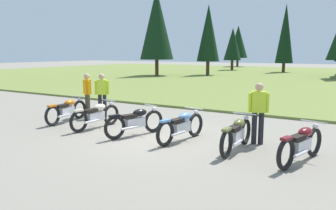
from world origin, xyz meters
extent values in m
plane|color=gray|center=(0.00, 0.00, 0.00)|extent=(140.00, 140.00, 0.00)
cube|color=olive|center=(0.00, 26.91, 0.05)|extent=(80.00, 44.00, 0.10)
cylinder|color=#47331E|center=(-14.06, 21.13, 0.88)|extent=(0.36, 0.36, 1.75)
cone|color=black|center=(-14.06, 21.13, 5.28)|extent=(3.40, 3.40, 7.05)
cylinder|color=#47331E|center=(-9.94, 24.57, 0.77)|extent=(0.36, 0.36, 1.54)
cone|color=black|center=(-9.94, 24.57, 4.44)|extent=(2.36, 2.36, 5.80)
cylinder|color=#47331E|center=(-11.54, 35.66, 0.71)|extent=(0.36, 0.36, 1.43)
cone|color=black|center=(-11.54, 35.66, 3.56)|extent=(2.35, 2.35, 4.28)
cylinder|color=#47331E|center=(-4.41, 34.11, 0.60)|extent=(0.36, 0.36, 1.19)
cone|color=black|center=(-4.41, 34.11, 4.67)|extent=(2.08, 2.08, 6.94)
cylinder|color=#47331E|center=(-14.82, 46.60, 0.78)|extent=(0.36, 0.36, 1.55)
cone|color=black|center=(-14.82, 46.60, 4.19)|extent=(3.20, 3.20, 5.27)
torus|color=black|center=(-4.11, 0.93, 0.35)|extent=(0.19, 0.71, 0.70)
torus|color=black|center=(-3.93, -0.46, 0.35)|extent=(0.19, 0.71, 0.70)
cube|color=silver|center=(-4.02, 0.24, 0.40)|extent=(0.28, 0.66, 0.28)
ellipsoid|color=orange|center=(-4.05, 0.42, 0.68)|extent=(0.32, 0.51, 0.22)
cube|color=black|center=(-3.99, 0.02, 0.62)|extent=(0.28, 0.50, 0.10)
cube|color=orange|center=(-3.93, -0.46, 0.69)|extent=(0.18, 0.34, 0.06)
cylinder|color=silver|center=(-4.10, 0.83, 0.86)|extent=(0.62, 0.11, 0.03)
sphere|color=silver|center=(-4.11, 0.95, 0.73)|extent=(0.14, 0.14, 0.14)
cylinder|color=silver|center=(-3.85, -0.04, 0.30)|extent=(0.14, 0.55, 0.07)
torus|color=black|center=(-2.38, 0.73, 0.35)|extent=(0.14, 0.70, 0.70)
torus|color=black|center=(-2.47, -0.67, 0.35)|extent=(0.14, 0.70, 0.70)
cube|color=silver|center=(-2.42, 0.03, 0.40)|extent=(0.24, 0.65, 0.28)
ellipsoid|color=beige|center=(-2.41, 0.21, 0.68)|extent=(0.29, 0.50, 0.22)
cube|color=black|center=(-2.44, -0.19, 0.62)|extent=(0.25, 0.49, 0.10)
cube|color=beige|center=(-2.47, -0.67, 0.69)|extent=(0.16, 0.33, 0.06)
cylinder|color=silver|center=(-2.39, 0.63, 0.86)|extent=(0.62, 0.07, 0.03)
sphere|color=silver|center=(-2.38, 0.75, 0.73)|extent=(0.14, 0.14, 0.14)
cylinder|color=silver|center=(-2.30, -0.28, 0.30)|extent=(0.11, 0.55, 0.07)
torus|color=black|center=(-0.52, 0.59, 0.35)|extent=(0.31, 0.70, 0.70)
torus|color=black|center=(-0.95, -0.74, 0.35)|extent=(0.31, 0.70, 0.70)
cube|color=silver|center=(-0.74, -0.08, 0.40)|extent=(0.39, 0.67, 0.28)
ellipsoid|color=black|center=(-0.68, 0.09, 0.68)|extent=(0.39, 0.54, 0.22)
cube|color=black|center=(-0.80, -0.29, 0.62)|extent=(0.36, 0.52, 0.10)
cube|color=black|center=(-0.95, -0.74, 0.69)|extent=(0.23, 0.35, 0.06)
cylinder|color=silver|center=(-0.55, 0.49, 0.86)|extent=(0.60, 0.22, 0.03)
sphere|color=silver|center=(-0.52, 0.61, 0.73)|extent=(0.14, 0.14, 0.14)
cylinder|color=silver|center=(-0.70, -0.41, 0.30)|extent=(0.23, 0.55, 0.07)
torus|color=black|center=(0.83, 0.79, 0.35)|extent=(0.19, 0.71, 0.70)
torus|color=black|center=(0.65, -0.60, 0.35)|extent=(0.19, 0.71, 0.70)
cube|color=silver|center=(0.74, 0.10, 0.40)|extent=(0.28, 0.66, 0.28)
ellipsoid|color=#598CC6|center=(0.77, 0.28, 0.68)|extent=(0.32, 0.51, 0.22)
cube|color=black|center=(0.71, -0.12, 0.62)|extent=(0.28, 0.50, 0.10)
cube|color=#598CC6|center=(0.65, -0.60, 0.69)|extent=(0.18, 0.34, 0.06)
cylinder|color=silver|center=(0.82, 0.69, 0.86)|extent=(0.62, 0.11, 0.03)
sphere|color=silver|center=(0.83, 0.81, 0.73)|extent=(0.14, 0.14, 0.14)
cylinder|color=silver|center=(0.84, -0.22, 0.30)|extent=(0.14, 0.55, 0.07)
torus|color=black|center=(2.38, 0.72, 0.35)|extent=(0.11, 0.70, 0.70)
torus|color=black|center=(2.40, -0.68, 0.35)|extent=(0.11, 0.70, 0.70)
cube|color=silver|center=(2.39, 0.02, 0.40)|extent=(0.21, 0.64, 0.28)
ellipsoid|color=brown|center=(2.39, 0.20, 0.68)|extent=(0.27, 0.48, 0.22)
cube|color=black|center=(2.39, -0.20, 0.62)|extent=(0.23, 0.48, 0.10)
cube|color=brown|center=(2.40, -0.68, 0.69)|extent=(0.15, 0.32, 0.06)
cylinder|color=silver|center=(2.38, 0.62, 0.86)|extent=(0.62, 0.04, 0.03)
sphere|color=silver|center=(2.38, 0.74, 0.73)|extent=(0.14, 0.14, 0.14)
cylinder|color=silver|center=(2.54, -0.28, 0.30)|extent=(0.08, 0.55, 0.07)
torus|color=black|center=(4.13, 0.55, 0.35)|extent=(0.27, 0.70, 0.70)
torus|color=black|center=(3.78, -0.80, 0.35)|extent=(0.27, 0.70, 0.70)
cube|color=silver|center=(3.96, -0.12, 0.40)|extent=(0.35, 0.67, 0.28)
ellipsoid|color=maroon|center=(4.00, 0.05, 0.68)|extent=(0.37, 0.53, 0.22)
cube|color=black|center=(3.90, -0.34, 0.62)|extent=(0.33, 0.52, 0.10)
cube|color=maroon|center=(3.78, -0.80, 0.69)|extent=(0.22, 0.34, 0.06)
cylinder|color=silver|center=(4.11, 0.46, 0.86)|extent=(0.61, 0.18, 0.03)
sphere|color=silver|center=(4.14, 0.57, 0.73)|extent=(0.14, 0.14, 0.14)
cylinder|color=silver|center=(4.02, -0.45, 0.30)|extent=(0.20, 0.55, 0.07)
cylinder|color=black|center=(2.73, 0.95, 0.44)|extent=(0.14, 0.14, 0.88)
cylinder|color=black|center=(2.57, 0.88, 0.44)|extent=(0.14, 0.14, 0.88)
cube|color=#C6E52D|center=(2.65, 0.92, 1.16)|extent=(0.42, 0.34, 0.56)
sphere|color=tan|center=(2.65, 0.92, 1.56)|extent=(0.22, 0.22, 0.22)
cylinder|color=#C6E52D|center=(2.86, 1.01, 1.14)|extent=(0.09, 0.09, 0.52)
cylinder|color=#C6E52D|center=(2.44, 0.83, 1.14)|extent=(0.09, 0.09, 0.52)
cylinder|color=#4C4233|center=(-4.05, 1.34, 0.44)|extent=(0.14, 0.14, 0.88)
cylinder|color=#4C4233|center=(-4.21, 1.43, 0.44)|extent=(0.14, 0.14, 0.88)
cube|color=orange|center=(-4.13, 1.38, 1.16)|extent=(0.42, 0.37, 0.56)
sphere|color=tan|center=(-4.13, 1.38, 1.56)|extent=(0.22, 0.22, 0.22)
cylinder|color=orange|center=(-3.93, 1.27, 1.14)|extent=(0.09, 0.09, 0.52)
cylinder|color=orange|center=(-4.33, 1.50, 1.14)|extent=(0.09, 0.09, 0.52)
cylinder|color=black|center=(-3.65, 1.56, 0.44)|extent=(0.14, 0.14, 0.88)
cylinder|color=black|center=(-3.50, 1.66, 0.44)|extent=(0.14, 0.14, 0.88)
cube|color=#C6E52D|center=(-3.58, 1.61, 1.16)|extent=(0.42, 0.39, 0.56)
sphere|color=tan|center=(-3.58, 1.61, 1.56)|extent=(0.22, 0.22, 0.22)
cylinder|color=#C6E52D|center=(-3.77, 1.48, 1.14)|extent=(0.09, 0.09, 0.52)
cylinder|color=#C6E52D|center=(-3.39, 1.74, 1.14)|extent=(0.09, 0.09, 0.52)
camera|label=1|loc=(5.29, -7.95, 2.47)|focal=36.22mm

